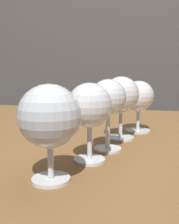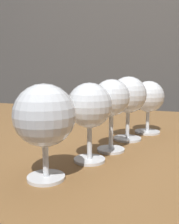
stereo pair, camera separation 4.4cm
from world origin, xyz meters
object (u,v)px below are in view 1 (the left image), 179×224
Objects in this scene: wine_glass_pinot at (108,99)px; wine_glass_white at (139,97)px; wine_glass_empty at (49,118)px; wine_glass_cabernet at (90,107)px; wine_glass_amber at (122,96)px.

wine_glass_white is at bearing 75.21° from wine_glass_pinot.
wine_glass_pinot is at bearing -104.79° from wine_glass_white.
wine_glass_cabernet is at bearing 70.48° from wine_glass_empty.
wine_glass_white is at bearing 73.85° from wine_glass_empty.
wine_glass_pinot reaches higher than wine_glass_white.
wine_glass_white is (0.10, 0.35, -0.00)m from wine_glass_empty.
wine_glass_white is (0.05, 0.19, -0.01)m from wine_glass_pinot.
wine_glass_empty is at bearing -109.52° from wine_glass_cabernet.
wine_glass_white is (0.07, 0.26, -0.01)m from wine_glass_cabernet.
wine_glass_amber is 1.09× the size of wine_glass_white.
wine_glass_pinot is at bearing 74.92° from wine_glass_cabernet.
wine_glass_empty reaches higher than wine_glass_white.
wine_glass_amber is at bearing 81.08° from wine_glass_pinot.
wine_glass_amber is (0.04, 0.17, 0.00)m from wine_glass_cabernet.
wine_glass_empty is at bearing -104.48° from wine_glass_amber.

